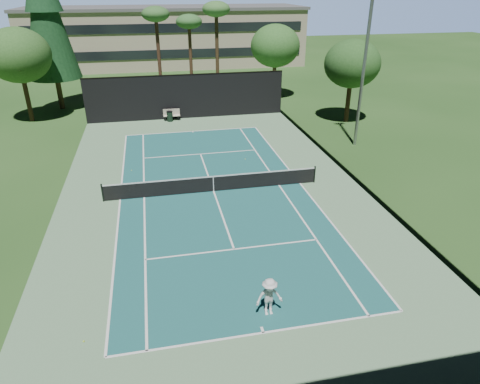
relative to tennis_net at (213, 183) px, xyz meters
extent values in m
plane|color=#264C1C|center=(0.00, 0.00, -0.56)|extent=(160.00, 160.00, 0.00)
cube|color=#638E65|center=(0.00, 0.00, -0.55)|extent=(18.00, 32.00, 0.01)
cube|color=#1C5B5A|center=(0.00, 0.00, -0.55)|extent=(10.97, 23.77, 0.01)
cube|color=white|center=(0.00, -11.88, -0.54)|extent=(10.97, 0.10, 0.01)
cube|color=white|center=(0.00, 11.88, -0.54)|extent=(10.97, 0.10, 0.01)
cube|color=white|center=(0.00, -6.40, -0.54)|extent=(8.23, 0.10, 0.01)
cube|color=white|center=(0.00, 6.40, -0.54)|extent=(8.23, 0.10, 0.01)
cube|color=white|center=(-5.49, 0.00, -0.54)|extent=(0.10, 23.77, 0.01)
cube|color=white|center=(5.49, 0.00, -0.54)|extent=(0.10, 23.77, 0.01)
cube|color=white|center=(-4.12, 0.00, -0.54)|extent=(0.10, 23.77, 0.01)
cube|color=white|center=(4.12, 0.00, -0.54)|extent=(0.10, 23.77, 0.01)
cube|color=white|center=(0.00, 0.00, -0.54)|extent=(0.10, 12.80, 0.01)
cube|color=white|center=(0.00, -11.73, -0.54)|extent=(0.10, 0.30, 0.01)
cube|color=white|center=(0.00, 11.73, -0.54)|extent=(0.10, 0.30, 0.01)
cylinder|color=black|center=(-6.40, 0.00, -0.01)|extent=(0.10, 0.10, 1.10)
cylinder|color=black|center=(6.40, 0.00, -0.01)|extent=(0.10, 0.10, 1.10)
cube|color=black|center=(0.00, 0.00, -0.06)|extent=(12.80, 0.02, 0.92)
cube|color=white|center=(0.00, 0.00, 0.43)|extent=(12.80, 0.04, 0.07)
cube|color=white|center=(0.00, 0.00, -0.06)|extent=(0.05, 0.03, 0.92)
cube|color=black|center=(0.00, 16.00, 1.44)|extent=(18.00, 0.04, 4.00)
cube|color=black|center=(9.00, 0.00, 1.44)|extent=(0.04, 32.00, 4.00)
cube|color=black|center=(-9.00, 0.00, 1.44)|extent=(0.04, 32.00, 4.00)
cube|color=black|center=(0.00, 16.00, 3.44)|extent=(18.00, 0.06, 0.06)
imported|color=silver|center=(0.45, -10.94, 0.24)|extent=(1.05, 0.63, 1.59)
sphere|color=#C3DD32|center=(-6.27, -11.00, -0.52)|extent=(0.07, 0.07, 0.07)
sphere|color=#D1E734|center=(-1.22, 1.52, -0.52)|extent=(0.08, 0.08, 0.08)
sphere|color=#C5E433|center=(3.00, 4.70, -0.53)|extent=(0.06, 0.06, 0.06)
sphere|color=#CBE033|center=(-4.91, 4.28, -0.53)|extent=(0.06, 0.06, 0.06)
cube|color=beige|center=(-1.49, 15.52, -0.11)|extent=(1.50, 0.45, 0.05)
cube|color=beige|center=(-1.49, 15.72, 0.19)|extent=(1.50, 0.06, 0.55)
cube|color=black|center=(-2.09, 15.52, -0.35)|extent=(0.06, 0.40, 0.42)
cube|color=black|center=(-0.89, 15.52, -0.35)|extent=(0.06, 0.40, 0.42)
cylinder|color=black|center=(-1.68, 15.27, -0.11)|extent=(0.52, 0.52, 0.90)
cylinder|color=black|center=(-1.68, 15.27, 0.36)|extent=(0.56, 0.56, 0.05)
cylinder|color=#49361F|center=(-12.00, 22.00, 1.24)|extent=(0.50, 0.50, 3.60)
cone|color=#14371A|center=(-12.00, 22.00, 8.44)|extent=(4.80, 4.80, 12.00)
cylinder|color=#442A1D|center=(-2.00, 24.00, 3.72)|extent=(0.36, 0.36, 8.55)
ellipsoid|color=#325F2B|center=(-2.00, 24.00, 7.99)|extent=(2.80, 2.80, 1.54)
cylinder|color=#472E1E|center=(1.50, 26.00, 3.27)|extent=(0.36, 0.36, 7.65)
ellipsoid|color=#2E5E2A|center=(1.50, 26.00, 7.09)|extent=(2.80, 2.80, 1.54)
cylinder|color=#412E1C|center=(4.00, 23.00, 3.94)|extent=(0.36, 0.36, 9.00)
ellipsoid|color=#3A6A30|center=(4.00, 23.00, 8.44)|extent=(2.80, 2.80, 1.54)
cylinder|color=#4E3821|center=(10.00, 22.00, 1.20)|extent=(0.40, 0.40, 3.52)
ellipsoid|color=#2E6025|center=(10.00, 22.00, 4.88)|extent=(5.12, 5.12, 4.35)
cylinder|color=#4A301F|center=(14.00, 12.00, 1.09)|extent=(0.40, 0.40, 3.30)
ellipsoid|color=#275220|center=(14.00, 12.00, 4.54)|extent=(4.80, 4.80, 4.08)
cylinder|color=#462F1E|center=(-14.00, 18.00, 1.31)|extent=(0.40, 0.40, 3.74)
ellipsoid|color=#2F5D24|center=(-14.00, 18.00, 5.22)|extent=(5.44, 5.44, 4.62)
cube|color=tan|center=(0.00, 46.00, 3.44)|extent=(40.00, 12.00, 8.00)
cube|color=#59595B|center=(0.00, 46.00, 7.54)|extent=(40.50, 12.50, 0.40)
cube|color=black|center=(0.00, 39.95, 1.84)|extent=(38.00, 0.15, 1.20)
cube|color=black|center=(0.00, 39.95, 5.24)|extent=(38.00, 0.15, 1.20)
cylinder|color=#93969B|center=(12.00, 6.00, 5.44)|extent=(0.24, 0.24, 12.00)
camera|label=1|loc=(-3.19, -23.02, 10.74)|focal=32.00mm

